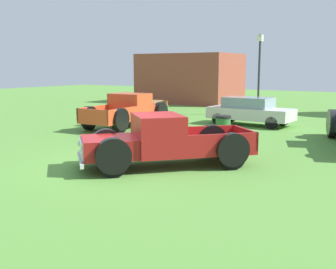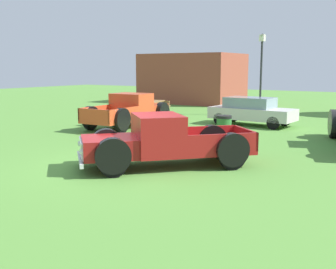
{
  "view_description": "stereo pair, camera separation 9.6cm",
  "coord_description": "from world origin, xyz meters",
  "px_view_note": "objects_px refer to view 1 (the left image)",
  "views": [
    {
      "loc": [
        7.05,
        -9.07,
        2.74
      ],
      "look_at": [
        0.97,
        0.5,
        0.9
      ],
      "focal_mm": 44.49,
      "sensor_mm": 36.0,
      "label": 1
    },
    {
      "loc": [
        7.13,
        -9.01,
        2.74
      ],
      "look_at": [
        0.97,
        0.5,
        0.9
      ],
      "focal_mm": 44.49,
      "sensor_mm": 36.0,
      "label": 2
    }
  ],
  "objects_px": {
    "sedan_distant_a": "(250,111)",
    "trash_can": "(223,128)",
    "picnic_table": "(151,106)",
    "pickup_truck_behind_right": "(131,110)",
    "pickup_truck_foreground": "(156,142)",
    "lamp_post_near": "(259,73)"
  },
  "relations": [
    {
      "from": "pickup_truck_behind_right",
      "to": "picnic_table",
      "type": "bearing_deg",
      "value": 113.43
    },
    {
      "from": "lamp_post_near",
      "to": "trash_can",
      "type": "xyz_separation_m",
      "value": [
        1.88,
        -8.75,
        -1.93
      ]
    },
    {
      "from": "pickup_truck_foreground",
      "to": "sedan_distant_a",
      "type": "distance_m",
      "value": 9.49
    },
    {
      "from": "sedan_distant_a",
      "to": "trash_can",
      "type": "height_order",
      "value": "sedan_distant_a"
    },
    {
      "from": "pickup_truck_behind_right",
      "to": "trash_can",
      "type": "relative_size",
      "value": 5.37
    },
    {
      "from": "sedan_distant_a",
      "to": "picnic_table",
      "type": "relative_size",
      "value": 1.97
    },
    {
      "from": "lamp_post_near",
      "to": "trash_can",
      "type": "distance_m",
      "value": 9.16
    },
    {
      "from": "lamp_post_near",
      "to": "pickup_truck_foreground",
      "type": "bearing_deg",
      "value": -81.16
    },
    {
      "from": "picnic_table",
      "to": "pickup_truck_behind_right",
      "type": "bearing_deg",
      "value": -66.57
    },
    {
      "from": "pickup_truck_behind_right",
      "to": "sedan_distant_a",
      "type": "bearing_deg",
      "value": 35.21
    },
    {
      "from": "pickup_truck_foreground",
      "to": "trash_can",
      "type": "bearing_deg",
      "value": 92.79
    },
    {
      "from": "lamp_post_near",
      "to": "picnic_table",
      "type": "bearing_deg",
      "value": -151.86
    },
    {
      "from": "sedan_distant_a",
      "to": "trash_can",
      "type": "distance_m",
      "value": 4.64
    },
    {
      "from": "pickup_truck_behind_right",
      "to": "trash_can",
      "type": "xyz_separation_m",
      "value": [
        5.36,
        -1.32,
        -0.25
      ]
    },
    {
      "from": "picnic_table",
      "to": "lamp_post_near",
      "type": "bearing_deg",
      "value": 28.14
    },
    {
      "from": "pickup_truck_foreground",
      "to": "trash_can",
      "type": "relative_size",
      "value": 4.88
    },
    {
      "from": "pickup_truck_behind_right",
      "to": "trash_can",
      "type": "distance_m",
      "value": 5.52
    },
    {
      "from": "pickup_truck_foreground",
      "to": "trash_can",
      "type": "xyz_separation_m",
      "value": [
        -0.24,
        4.86,
        -0.22
      ]
    },
    {
      "from": "sedan_distant_a",
      "to": "pickup_truck_foreground",
      "type": "bearing_deg",
      "value": -84.11
    },
    {
      "from": "picnic_table",
      "to": "trash_can",
      "type": "distance_m",
      "value": 9.37
    },
    {
      "from": "picnic_table",
      "to": "trash_can",
      "type": "relative_size",
      "value": 2.16
    },
    {
      "from": "picnic_table",
      "to": "trash_can",
      "type": "height_order",
      "value": "trash_can"
    }
  ]
}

